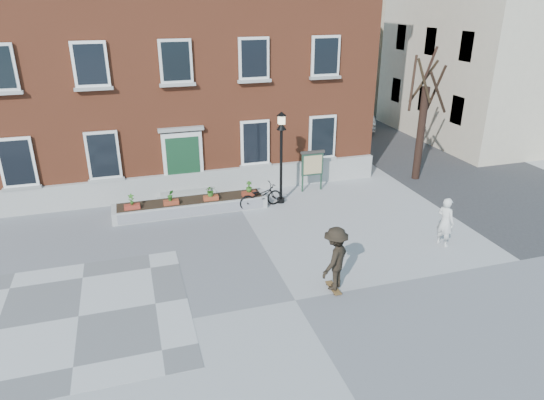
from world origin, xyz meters
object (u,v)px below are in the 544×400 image
object	(u,v)px
skateboarder	(335,259)
notice_board	(312,164)
bicycle	(261,196)
bystander	(445,222)
lamp_post	(281,145)
parked_car	(360,116)

from	to	relation	value
skateboarder	notice_board	bearing A→B (deg)	73.49
bicycle	bystander	distance (m)	7.36
bystander	lamp_post	bearing A→B (deg)	21.50
lamp_post	notice_board	world-z (taller)	lamp_post
lamp_post	parked_car	bearing A→B (deg)	50.02
lamp_post	skateboarder	xyz separation A→B (m)	(-0.54, -6.86, -1.47)
bicycle	lamp_post	world-z (taller)	lamp_post
bicycle	bystander	world-z (taller)	bystander
bicycle	lamp_post	xyz separation A→B (m)	(0.97, 0.24, 2.04)
parked_car	skateboarder	distance (m)	20.13
parked_car	bystander	distance (m)	16.83
bicycle	notice_board	distance (m)	3.06
skateboarder	lamp_post	bearing A→B (deg)	85.52
parked_car	lamp_post	world-z (taller)	lamp_post
lamp_post	notice_board	distance (m)	2.36
bicycle	bystander	size ratio (longest dim) A/B	1.07
skateboarder	parked_car	bearing A→B (deg)	61.48
bystander	lamp_post	size ratio (longest dim) A/B	0.46
notice_board	lamp_post	bearing A→B (deg)	-152.80
parked_car	lamp_post	bearing A→B (deg)	-108.95
notice_board	skateboarder	xyz separation A→B (m)	(-2.30, -7.77, -0.20)
parked_car	bystander	size ratio (longest dim) A/B	2.49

